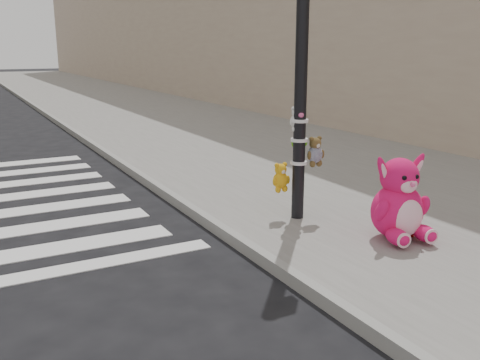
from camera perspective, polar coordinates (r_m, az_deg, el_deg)
ground at (r=4.70m, az=-8.55°, el=-16.26°), size 120.00×120.00×0.00m
sidewalk_near at (r=15.39m, az=-3.73°, el=5.44°), size 7.00×80.00×0.14m
curb_edge at (r=14.33m, az=-16.41°, el=4.26°), size 0.12×80.00×0.15m
signal_pole at (r=6.92m, az=6.48°, el=9.08°), size 0.69×0.49×4.00m
pink_bunny at (r=6.56m, az=16.62°, el=-2.49°), size 0.74×0.83×1.03m
red_teddy at (r=6.76m, az=18.07°, el=-5.06°), size 0.14×0.11×0.18m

